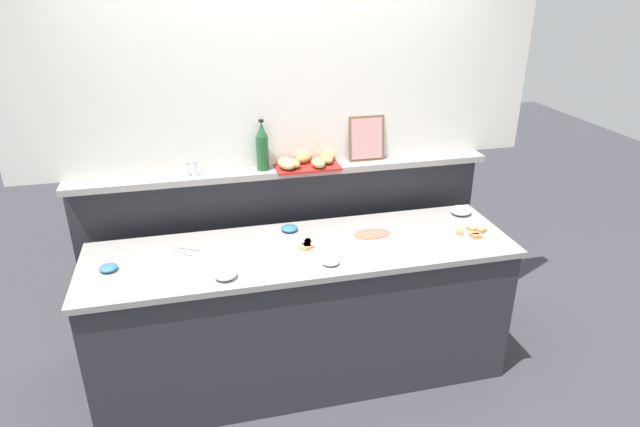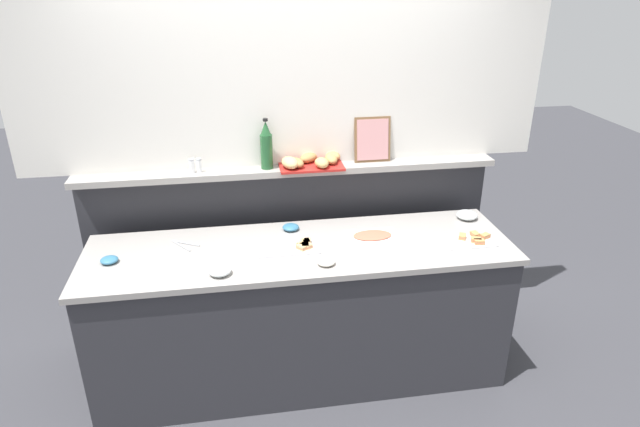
% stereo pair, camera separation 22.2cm
% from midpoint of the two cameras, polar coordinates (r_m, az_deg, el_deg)
% --- Properties ---
extents(ground_plane, '(12.00, 12.00, 0.00)m').
position_cam_midpoint_polar(ground_plane, '(4.15, -1.37, -10.83)').
color(ground_plane, '#38383D').
extents(buffet_counter, '(2.47, 0.71, 0.91)m').
position_cam_midpoint_polar(buffet_counter, '(3.40, -0.02, -10.30)').
color(buffet_counter, '#2D2D33').
rests_on(buffet_counter, ground_plane).
extents(back_ledge_unit, '(2.66, 0.22, 1.24)m').
position_cam_midpoint_polar(back_ledge_unit, '(3.75, -1.33, -3.27)').
color(back_ledge_unit, '#2D2D33').
rests_on(back_ledge_unit, ground_plane).
extents(upper_wall_panel, '(3.26, 0.08, 1.36)m').
position_cam_midpoint_polar(upper_wall_panel, '(3.38, -1.60, 16.34)').
color(upper_wall_panel, white).
rests_on(upper_wall_panel, back_ledge_unit).
extents(sandwich_platter_front, '(0.36, 0.18, 0.04)m').
position_cam_midpoint_polar(sandwich_platter_front, '(3.14, -0.73, -3.53)').
color(sandwich_platter_front, silver).
rests_on(sandwich_platter_front, buffet_counter).
extents(sandwich_platter_rear, '(0.30, 0.19, 0.04)m').
position_cam_midpoint_polar(sandwich_platter_rear, '(3.37, 17.22, -2.67)').
color(sandwich_platter_rear, white).
rests_on(sandwich_platter_rear, buffet_counter).
extents(cold_cuts_platter, '(0.31, 0.20, 0.02)m').
position_cam_midpoint_polar(cold_cuts_platter, '(3.30, 7.39, -2.39)').
color(cold_cuts_platter, white).
rests_on(cold_cuts_platter, buffet_counter).
extents(glass_bowl_large, '(0.13, 0.13, 0.05)m').
position_cam_midpoint_polar(glass_bowl_large, '(3.66, 16.74, -0.21)').
color(glass_bowl_large, silver).
rests_on(glass_bowl_large, buffet_counter).
extents(glass_bowl_medium, '(0.12, 0.12, 0.05)m').
position_cam_midpoint_polar(glass_bowl_medium, '(2.92, -8.24, -5.97)').
color(glass_bowl_medium, silver).
rests_on(glass_bowl_medium, buffet_counter).
extents(condiment_bowl_cream, '(0.10, 0.10, 0.04)m').
position_cam_midpoint_polar(condiment_bowl_cream, '(3.36, -1.18, -1.47)').
color(condiment_bowl_cream, teal).
rests_on(condiment_bowl_cream, buffet_counter).
extents(condiment_bowl_red, '(0.10, 0.10, 0.03)m').
position_cam_midpoint_polar(condiment_bowl_red, '(2.98, 2.77, -5.07)').
color(condiment_bowl_red, silver).
rests_on(condiment_bowl_red, buffet_counter).
extents(condiment_bowl_teal, '(0.10, 0.10, 0.03)m').
position_cam_midpoint_polar(condiment_bowl_teal, '(3.17, -19.25, -4.62)').
color(condiment_bowl_teal, teal).
rests_on(condiment_bowl_teal, buffet_counter).
extents(serving_tongs, '(0.17, 0.15, 0.01)m').
position_cam_midpoint_polar(serving_tongs, '(3.26, -12.23, -3.18)').
color(serving_tongs, '#B7BABF').
rests_on(serving_tongs, buffet_counter).
extents(wine_bottle_green, '(0.08, 0.08, 0.32)m').
position_cam_midpoint_polar(wine_bottle_green, '(3.40, -3.74, 6.99)').
color(wine_bottle_green, '#23562D').
rests_on(wine_bottle_green, back_ledge_unit).
extents(salt_shaker, '(0.03, 0.03, 0.09)m').
position_cam_midpoint_polar(salt_shaker, '(3.41, -11.41, 4.87)').
color(salt_shaker, white).
rests_on(salt_shaker, back_ledge_unit).
extents(pepper_shaker, '(0.03, 0.03, 0.09)m').
position_cam_midpoint_polar(pepper_shaker, '(3.41, -10.67, 4.92)').
color(pepper_shaker, white).
rests_on(pepper_shaker, back_ledge_unit).
extents(bread_basket, '(0.42, 0.27, 0.08)m').
position_cam_midpoint_polar(bread_basket, '(3.45, 0.89, 5.40)').
color(bread_basket, '#B2231E').
rests_on(bread_basket, back_ledge_unit).
extents(framed_picture, '(0.23, 0.06, 0.29)m').
position_cam_midpoint_polar(framed_picture, '(3.55, 7.29, 7.63)').
color(framed_picture, brown).
rests_on(framed_picture, back_ledge_unit).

